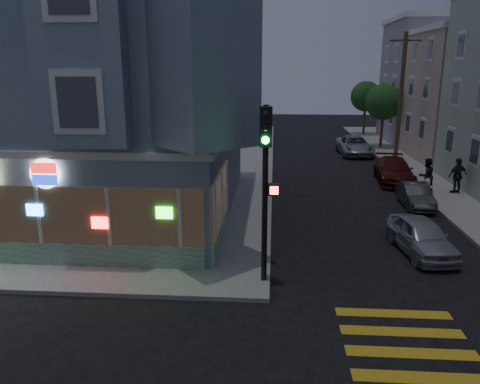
# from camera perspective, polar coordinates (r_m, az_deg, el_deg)

# --- Properties ---
(ground) EXTENTS (120.00, 120.00, 0.00)m
(ground) POSITION_cam_1_polar(r_m,az_deg,el_deg) (12.88, -10.59, -16.97)
(ground) COLOR black
(ground) RESTS_ON ground
(sidewalk_nw) EXTENTS (33.00, 42.00, 0.15)m
(sidewalk_nw) POSITION_cam_1_polar(r_m,az_deg,el_deg) (37.99, -21.80, 3.75)
(sidewalk_nw) COLOR gray
(sidewalk_nw) RESTS_ON ground
(corner_building) EXTENTS (14.60, 14.60, 11.40)m
(corner_building) POSITION_cam_1_polar(r_m,az_deg,el_deg) (23.36, -19.04, 11.85)
(corner_building) COLOR slate
(corner_building) RESTS_ON sidewalk_nw
(row_house_d) EXTENTS (12.00, 8.60, 10.50)m
(row_house_d) POSITION_cam_1_polar(r_m,az_deg,el_deg) (47.51, 24.98, 11.96)
(row_house_d) COLOR gray
(row_house_d) RESTS_ON sidewalk_ne
(utility_pole) EXTENTS (2.20, 0.30, 9.00)m
(utility_pole) POSITION_cam_1_polar(r_m,az_deg,el_deg) (35.74, 19.01, 11.01)
(utility_pole) COLOR #4C3826
(utility_pole) RESTS_ON sidewalk_ne
(street_tree_near) EXTENTS (3.00, 3.00, 5.30)m
(street_tree_near) POSITION_cam_1_polar(r_m,az_deg,el_deg) (41.66, 17.12, 10.42)
(street_tree_near) COLOR #4C3826
(street_tree_near) RESTS_ON sidewalk_ne
(street_tree_far) EXTENTS (3.00, 3.00, 5.30)m
(street_tree_far) POSITION_cam_1_polar(r_m,az_deg,el_deg) (49.48, 15.09, 11.18)
(street_tree_far) COLOR #4C3826
(street_tree_far) RESTS_ON sidewalk_ne
(pedestrian_a) EXTENTS (1.14, 1.03, 1.91)m
(pedestrian_a) POSITION_cam_1_polar(r_m,az_deg,el_deg) (27.16, 21.76, 1.86)
(pedestrian_a) COLOR black
(pedestrian_a) RESTS_ON sidewalk_ne
(pedestrian_b) EXTENTS (1.22, 0.83, 1.92)m
(pedestrian_b) POSITION_cam_1_polar(r_m,az_deg,el_deg) (27.85, 25.01, 1.83)
(pedestrian_b) COLOR #26232B
(pedestrian_b) RESTS_ON sidewalk_ne
(parked_car_a) EXTENTS (2.04, 4.08, 1.33)m
(parked_car_a) POSITION_cam_1_polar(r_m,az_deg,el_deg) (18.75, 21.23, -5.06)
(parked_car_a) COLOR #B0B3B8
(parked_car_a) RESTS_ON ground
(parked_car_b) EXTENTS (1.35, 3.57, 1.16)m
(parked_car_b) POSITION_cam_1_polar(r_m,az_deg,el_deg) (24.91, 20.60, -0.38)
(parked_car_b) COLOR #36393B
(parked_car_b) RESTS_ON ground
(parked_car_c) EXTENTS (2.42, 5.09, 1.43)m
(parked_car_c) POSITION_cam_1_polar(r_m,az_deg,el_deg) (29.81, 18.26, 2.50)
(parked_car_c) COLOR #511212
(parked_car_c) RESTS_ON ground
(parked_car_d) EXTENTS (2.57, 5.32, 1.46)m
(parked_car_d) POSITION_cam_1_polar(r_m,az_deg,el_deg) (38.53, 13.79, 5.52)
(parked_car_d) COLOR #A2A6AC
(parked_car_d) RESTS_ON ground
(traffic_signal) EXTENTS (0.65, 0.62, 5.56)m
(traffic_signal) POSITION_cam_1_polar(r_m,az_deg,el_deg) (13.99, 3.19, 3.17)
(traffic_signal) COLOR black
(traffic_signal) RESTS_ON sidewalk_nw
(fire_hydrant) EXTENTS (0.51, 0.29, 0.88)m
(fire_hydrant) POSITION_cam_1_polar(r_m,az_deg,el_deg) (27.00, 21.83, 0.71)
(fire_hydrant) COLOR white
(fire_hydrant) RESTS_ON sidewalk_ne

